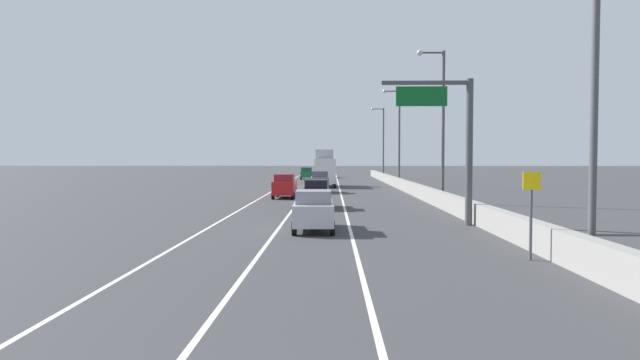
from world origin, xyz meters
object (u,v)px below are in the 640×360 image
at_px(overhead_sign_gantry, 455,133).
at_px(car_red_3, 285,186).
at_px(lamp_post_right_third, 397,132).
at_px(car_silver_5, 313,210).
at_px(box_truck, 325,170).
at_px(lamp_post_right_near, 588,61).
at_px(car_gray_1, 320,182).
at_px(car_black_4, 316,194).
at_px(lamp_post_right_fourth, 382,139).
at_px(car_white_2, 326,172).
at_px(speed_advisory_sign, 531,209).
at_px(lamp_post_right_second, 440,117).
at_px(car_green_0, 307,173).

bearing_deg(overhead_sign_gantry, car_red_3, 118.58).
height_order(lamp_post_right_third, car_silver_5, lamp_post_right_third).
bearing_deg(box_truck, overhead_sign_gantry, -79.26).
bearing_deg(lamp_post_right_near, box_truck, 100.45).
bearing_deg(overhead_sign_gantry, car_silver_5, -163.04).
relative_size(lamp_post_right_near, car_red_3, 2.67).
relative_size(car_gray_1, car_black_4, 0.98).
bearing_deg(car_silver_5, box_truck, 89.93).
height_order(lamp_post_right_fourth, car_black_4, lamp_post_right_fourth).
relative_size(lamp_post_right_third, box_truck, 1.51).
distance_m(overhead_sign_gantry, lamp_post_right_near, 11.08).
bearing_deg(car_white_2, car_red_3, -93.59).
bearing_deg(speed_advisory_sign, car_black_4, 112.16).
relative_size(lamp_post_right_near, lamp_post_right_second, 1.00).
bearing_deg(car_white_2, lamp_post_right_second, -80.23).
distance_m(lamp_post_right_second, car_red_3, 14.41).
bearing_deg(lamp_post_right_third, lamp_post_right_fourth, 89.10).
bearing_deg(car_red_3, box_truck, 80.29).
distance_m(speed_advisory_sign, car_white_2, 77.10).
bearing_deg(speed_advisory_sign, lamp_post_right_third, 88.69).
bearing_deg(box_truck, car_green_0, 98.05).
relative_size(car_green_0, car_gray_1, 1.07).
bearing_deg(box_truck, lamp_post_right_fourth, 69.91).
bearing_deg(car_black_4, speed_advisory_sign, -67.84).
xyz_separation_m(car_red_3, box_truck, (3.19, 18.65, 1.00)).
bearing_deg(lamp_post_right_fourth, lamp_post_right_third, -90.90).
relative_size(car_green_0, box_truck, 0.59).
xyz_separation_m(car_green_0, car_white_2, (2.95, 7.18, 0.05)).
height_order(lamp_post_right_near, car_silver_5, lamp_post_right_near).
bearing_deg(box_truck, car_silver_5, -90.07).
bearing_deg(car_red_3, lamp_post_right_fourth, 74.25).
distance_m(speed_advisory_sign, car_red_3, 30.68).
bearing_deg(lamp_post_right_second, box_truck, 110.56).
height_order(lamp_post_right_third, box_truck, lamp_post_right_third).
bearing_deg(lamp_post_right_second, lamp_post_right_third, 90.79).
bearing_deg(box_truck, car_black_4, -90.51).
height_order(lamp_post_right_fourth, car_silver_5, lamp_post_right_fourth).
distance_m(lamp_post_right_second, car_silver_5, 19.02).
xyz_separation_m(overhead_sign_gantry, car_silver_5, (-7.17, -2.19, -3.76)).
distance_m(car_gray_1, box_truck, 11.29).
height_order(car_white_2, box_truck, box_truck).
relative_size(car_white_2, box_truck, 0.61).
distance_m(lamp_post_right_third, car_red_3, 23.08).
xyz_separation_m(lamp_post_right_second, box_truck, (-9.00, 24.00, -4.52)).
height_order(speed_advisory_sign, car_red_3, speed_advisory_sign).
xyz_separation_m(lamp_post_right_second, lamp_post_right_fourth, (0.05, 48.75, 0.00)).
height_order(lamp_post_right_near, lamp_post_right_third, same).
height_order(speed_advisory_sign, car_silver_5, speed_advisory_sign).
distance_m(lamp_post_right_near, car_gray_1, 38.67).
distance_m(car_green_0, car_white_2, 7.76).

